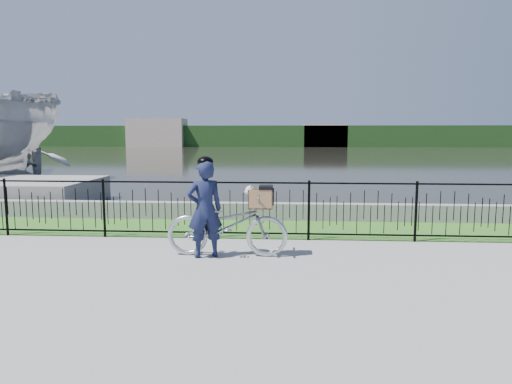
{
  "coord_description": "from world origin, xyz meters",
  "views": [
    {
      "loc": [
        0.56,
        -7.0,
        2.05
      ],
      "look_at": [
        0.03,
        1.0,
        1.0
      ],
      "focal_mm": 32.0,
      "sensor_mm": 36.0,
      "label": 1
    }
  ],
  "objects": [
    {
      "name": "far_treeline",
      "position": [
        0.0,
        60.0,
        1.5
      ],
      "size": [
        120.0,
        6.0,
        3.0
      ],
      "primitive_type": "cube",
      "color": "#1E4018",
      "rests_on": "ground"
    },
    {
      "name": "far_building_left",
      "position": [
        -18.0,
        58.0,
        2.0
      ],
      "size": [
        8.0,
        4.0,
        4.0
      ],
      "primitive_type": "cube",
      "color": "#AD9A8B",
      "rests_on": "ground"
    },
    {
      "name": "far_building_right",
      "position": [
        6.0,
        58.5,
        1.6
      ],
      "size": [
        6.0,
        3.0,
        3.2
      ],
      "primitive_type": "cube",
      "color": "#AD9A8B",
      "rests_on": "ground"
    },
    {
      "name": "cyclist",
      "position": [
        -0.76,
        0.29,
        0.83
      ],
      "size": [
        0.68,
        0.57,
        1.67
      ],
      "color": "#161B3C",
      "rests_on": "ground"
    },
    {
      "name": "quay_wall",
      "position": [
        0.0,
        3.6,
        0.2
      ],
      "size": [
        60.0,
        0.3,
        0.4
      ],
      "primitive_type": "cube",
      "color": "gray",
      "rests_on": "ground"
    },
    {
      "name": "bicycle_rig",
      "position": [
        -0.4,
        0.4,
        0.54
      ],
      "size": [
        2.01,
        0.7,
        1.21
      ],
      "color": "#B8BEC5",
      "rests_on": "ground"
    },
    {
      "name": "ground",
      "position": [
        0.0,
        0.0,
        0.0
      ],
      "size": [
        120.0,
        120.0,
        0.0
      ],
      "primitive_type": "plane",
      "color": "gray",
      "rests_on": "ground"
    },
    {
      "name": "water",
      "position": [
        0.0,
        33.0,
        0.0
      ],
      "size": [
        120.0,
        120.0,
        0.0
      ],
      "primitive_type": "plane",
      "color": "black",
      "rests_on": "ground"
    },
    {
      "name": "grass_strip",
      "position": [
        0.0,
        2.6,
        0.0
      ],
      "size": [
        60.0,
        2.0,
        0.01
      ],
      "primitive_type": "cube",
      "color": "#356D22",
      "rests_on": "ground"
    },
    {
      "name": "fence",
      "position": [
        0.0,
        1.6,
        0.58
      ],
      "size": [
        14.0,
        0.06,
        1.15
      ],
      "primitive_type": null,
      "color": "black",
      "rests_on": "ground"
    }
  ]
}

